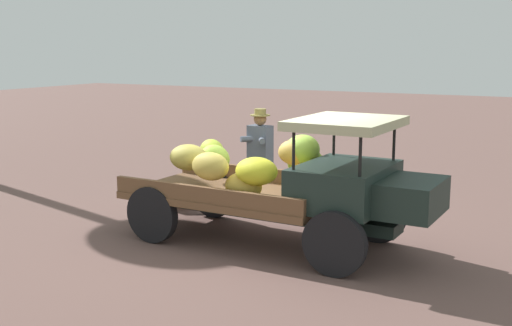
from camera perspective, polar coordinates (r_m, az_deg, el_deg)
The scene contains 5 objects.
ground_plane at distance 9.35m, azimuth 2.47°, elevation -6.90°, with size 60.00×60.00×0.00m, color brown.
truck at distance 8.87m, azimuth 3.29°, elevation -1.85°, with size 4.52×1.86×1.85m.
farmer at distance 11.04m, azimuth 0.35°, elevation 0.98°, with size 0.52×0.48×1.72m.
wooden_crate at distance 11.35m, azimuth -6.67°, elevation -2.71°, with size 0.56×0.50×0.45m, color #825D4C.
loose_banana_bunch at distance 10.97m, azimuth 6.67°, elevation -3.52°, with size 0.61×0.41×0.31m, color #BBC84B.
Camera 1 is at (3.80, -8.08, 2.77)m, focal length 45.06 mm.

